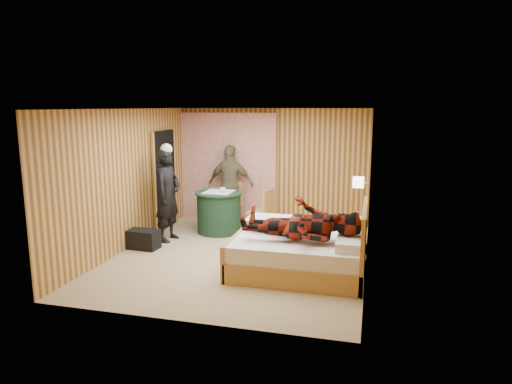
% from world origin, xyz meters
% --- Properties ---
extents(floor, '(4.20, 5.00, 0.01)m').
position_xyz_m(floor, '(0.00, 0.00, 0.00)').
color(floor, tan).
rests_on(floor, ground).
extents(ceiling, '(4.20, 5.00, 0.01)m').
position_xyz_m(ceiling, '(0.00, 0.00, 2.50)').
color(ceiling, silver).
rests_on(ceiling, wall_back).
extents(wall_back, '(4.20, 0.02, 2.50)m').
position_xyz_m(wall_back, '(0.00, 2.50, 1.25)').
color(wall_back, '#DD9A54').
rests_on(wall_back, floor).
extents(wall_left, '(0.02, 5.00, 2.50)m').
position_xyz_m(wall_left, '(-2.10, 0.00, 1.25)').
color(wall_left, '#DD9A54').
rests_on(wall_left, floor).
extents(wall_right, '(0.02, 5.00, 2.50)m').
position_xyz_m(wall_right, '(2.10, 0.00, 1.25)').
color(wall_right, '#DD9A54').
rests_on(wall_right, floor).
extents(curtain, '(2.20, 0.08, 2.40)m').
position_xyz_m(curtain, '(-1.00, 2.43, 1.20)').
color(curtain, beige).
rests_on(curtain, floor).
extents(doorway, '(0.06, 0.90, 2.05)m').
position_xyz_m(doorway, '(-2.06, 1.40, 1.02)').
color(doorway, black).
rests_on(doorway, floor).
extents(wall_lamp, '(0.26, 0.24, 0.16)m').
position_xyz_m(wall_lamp, '(1.92, 0.45, 1.30)').
color(wall_lamp, gold).
rests_on(wall_lamp, wall_right).
extents(bed, '(2.02, 1.59, 1.10)m').
position_xyz_m(bed, '(1.12, -0.47, 0.32)').
color(bed, '#D9B159').
rests_on(bed, floor).
extents(nightstand, '(0.44, 0.59, 0.57)m').
position_xyz_m(nightstand, '(1.88, 0.88, 0.30)').
color(nightstand, '#D9B159').
rests_on(nightstand, floor).
extents(round_table, '(0.95, 0.95, 0.85)m').
position_xyz_m(round_table, '(-0.85, 1.35, 0.43)').
color(round_table, '#1B3A25').
rests_on(round_table, floor).
extents(chair_far, '(0.54, 0.54, 0.93)m').
position_xyz_m(chair_far, '(-0.82, 2.09, 0.54)').
color(chair_far, '#D9B159').
rests_on(chair_far, floor).
extents(chair_near, '(0.52, 0.52, 0.94)m').
position_xyz_m(chair_near, '(0.08, 1.39, 0.54)').
color(chair_near, '#D9B159').
rests_on(chair_near, floor).
extents(duffel_bag, '(0.64, 0.37, 0.35)m').
position_xyz_m(duffel_bag, '(-1.85, -0.04, 0.17)').
color(duffel_bag, black).
rests_on(duffel_bag, floor).
extents(sneaker_left, '(0.31, 0.17, 0.13)m').
position_xyz_m(sneaker_left, '(-0.17, 0.51, 0.06)').
color(sneaker_left, silver).
rests_on(sneaker_left, floor).
extents(sneaker_right, '(0.29, 0.15, 0.12)m').
position_xyz_m(sneaker_right, '(-0.70, 1.24, 0.06)').
color(sneaker_right, silver).
rests_on(sneaker_right, floor).
extents(woman_standing, '(0.48, 0.68, 1.78)m').
position_xyz_m(woman_standing, '(-1.60, 0.57, 0.89)').
color(woman_standing, black).
rests_on(woman_standing, floor).
extents(man_at_table, '(1.02, 0.43, 1.72)m').
position_xyz_m(man_at_table, '(-0.85, 2.15, 0.86)').
color(man_at_table, '#686545').
rests_on(man_at_table, floor).
extents(man_on_bed, '(0.86, 0.67, 1.77)m').
position_xyz_m(man_on_bed, '(1.15, -0.70, 0.98)').
color(man_on_bed, maroon).
rests_on(man_on_bed, bed).
extents(book_lower, '(0.25, 0.27, 0.02)m').
position_xyz_m(book_lower, '(1.88, 0.83, 0.58)').
color(book_lower, silver).
rests_on(book_lower, nightstand).
extents(book_upper, '(0.24, 0.27, 0.02)m').
position_xyz_m(book_upper, '(1.88, 0.83, 0.60)').
color(book_upper, silver).
rests_on(book_upper, nightstand).
extents(cup_nightstand, '(0.13, 0.13, 0.09)m').
position_xyz_m(cup_nightstand, '(1.88, 1.01, 0.62)').
color(cup_nightstand, silver).
rests_on(cup_nightstand, nightstand).
extents(cup_table, '(0.15, 0.15, 0.10)m').
position_xyz_m(cup_table, '(-0.75, 1.30, 0.90)').
color(cup_table, silver).
rests_on(cup_table, round_table).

